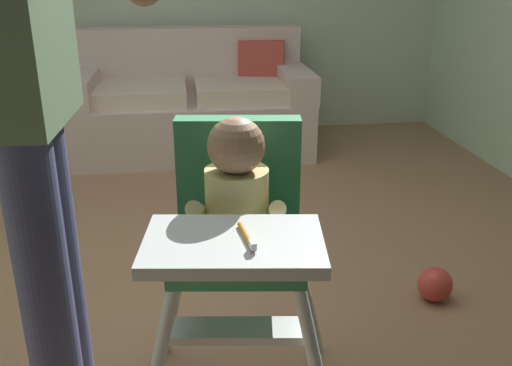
{
  "coord_description": "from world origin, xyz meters",
  "views": [
    {
      "loc": [
        0.05,
        -2.16,
        1.31
      ],
      "look_at": [
        0.23,
        -0.83,
        0.79
      ],
      "focal_mm": 39.75,
      "sensor_mm": 36.0,
      "label": 1
    }
  ],
  "objects": [
    {
      "name": "high_chair",
      "position": [
        0.19,
        -0.76,
        0.65
      ],
      "size": [
        0.68,
        0.78,
        0.95
      ],
      "rotation": [
        0.0,
        0.0,
        -1.7
      ],
      "color": "silver",
      "rests_on": "ground"
    },
    {
      "name": "toy_ball",
      "position": [
        1.05,
        -0.26,
        0.07
      ],
      "size": [
        0.14,
        0.14,
        0.14
      ],
      "primitive_type": "sphere",
      "color": "#D13D33",
      "rests_on": "ground"
    },
    {
      "name": "couch",
      "position": [
        0.13,
        1.94,
        0.33
      ],
      "size": [
        1.7,
        0.86,
        0.86
      ],
      "rotation": [
        0.0,
        0.0,
        -1.57
      ],
      "color": "beige",
      "rests_on": "ground"
    },
    {
      "name": "ground",
      "position": [
        0.0,
        0.0,
        -0.05
      ],
      "size": [
        5.92,
        6.46,
        0.1
      ],
      "primitive_type": "cube",
      "color": "#9A6F4E"
    },
    {
      "name": "adult_standing",
      "position": [
        -0.33,
        -0.73,
        1.0
      ],
      "size": [
        0.51,
        0.51,
        1.75
      ],
      "rotation": [
        0.0,
        0.0,
        -0.05
      ],
      "color": "#3C4165",
      "rests_on": "ground"
    }
  ]
}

